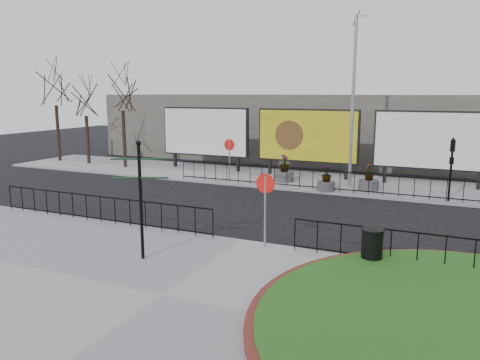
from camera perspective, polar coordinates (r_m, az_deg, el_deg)
The scene contains 22 objects.
ground at distance 16.53m, azimuth 0.29°, elevation -7.65°, with size 90.00×90.00×0.00m, color black.
pavement_near at distance 12.42m, azimuth -9.44°, elevation -13.90°, with size 30.00×10.00×0.12m, color gray.
pavement_far at distance 27.58m, azimuth 10.50°, elevation -0.26°, with size 44.00×6.00×0.12m, color gray.
railing_near_left at distance 19.26m, azimuth -16.65°, elevation -3.38°, with size 10.00×0.10×1.10m, color black, non-canonical shape.
railing_near_right at distance 14.74m, azimuth 23.76°, elevation -8.14°, with size 9.00×0.10×1.10m, color black, non-canonical shape.
railing_far at distance 24.66m, azimuth 11.29°, elevation -0.13°, with size 18.00×0.10×1.10m, color black, non-canonical shape.
speed_sign_far at distance 26.53m, azimuth -1.29°, elevation 3.55°, with size 0.64×0.07×2.47m.
speed_sign_near at distance 15.30m, azimuth 3.11°, elevation -1.72°, with size 0.64×0.07×2.47m.
billboard_left at distance 31.21m, azimuth -4.28°, elevation 5.85°, with size 6.20×0.31×4.10m.
billboard_mid at distance 28.54m, azimuth 8.22°, elevation 5.33°, with size 6.20×0.31×4.10m.
billboard_right at distance 27.44m, azimuth 22.43°, elevation 4.42°, with size 6.20×0.31×4.10m.
lamp_post at distance 25.80m, azimuth 13.61°, elevation 9.54°, with size 0.74×0.18×9.23m.
signal_pole_a at distance 23.87m, azimuth 24.40°, elevation 2.25°, with size 0.22×0.26×3.00m.
tree_left at distance 32.95m, azimuth -14.06°, elevation 7.60°, with size 2.00×2.00×7.00m, color #2D2119, non-canonical shape.
tree_mid at distance 35.46m, azimuth -18.21°, elevation 6.93°, with size 2.00×2.00×6.20m, color #2D2119, non-canonical shape.
tree_far at distance 37.66m, azimuth -21.47°, elevation 7.91°, with size 2.00×2.00×7.50m, color #2D2119, non-canonical shape.
building_backdrop at distance 36.99m, azimuth 14.40°, elevation 6.14°, with size 40.00×10.00×5.00m, color #656058.
fingerpost_sign at distance 14.42m, azimuth -12.06°, elevation -1.02°, with size 1.64×0.97×3.67m.
litter_bin at distance 14.56m, azimuth 15.80°, elevation -7.83°, with size 0.67×0.67×1.10m.
planter_a at distance 27.10m, azimuth 5.42°, elevation 0.93°, with size 1.09×1.09×1.55m.
planter_b at distance 24.86m, azimuth 10.47°, elevation -0.22°, with size 0.91×0.91×1.34m.
planter_c at distance 25.45m, azimuth 15.42°, elevation -0.12°, with size 1.04×1.04×1.46m.
Camera 1 is at (6.39, -14.33, 5.19)m, focal length 35.00 mm.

